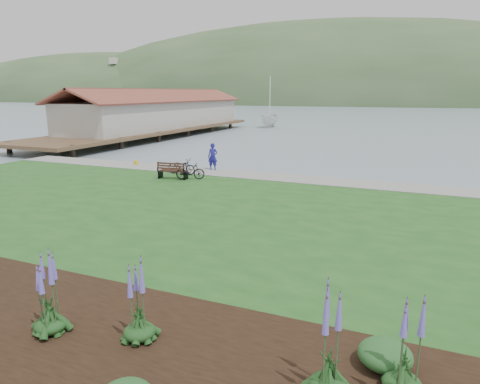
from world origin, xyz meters
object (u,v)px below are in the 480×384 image
object	(u,v)px
park_bench	(172,170)
sailboat	(269,127)
bicycle_a	(181,166)
person	(213,154)

from	to	relation	value
park_bench	sailboat	distance (m)	40.97
bicycle_a	sailboat	bearing A→B (deg)	11.46
park_bench	bicycle_a	size ratio (longest dim) A/B	0.93
person	sailboat	xyz separation A→B (m)	(-9.22, 36.79, -1.37)
park_bench	sailboat	size ratio (longest dim) A/B	0.07
park_bench	person	bearing A→B (deg)	69.15
park_bench	sailboat	xyz separation A→B (m)	(-8.39, 40.09, -0.89)
person	sailboat	size ratio (longest dim) A/B	0.08
park_bench	sailboat	bearing A→B (deg)	95.10
park_bench	bicycle_a	distance (m)	1.49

